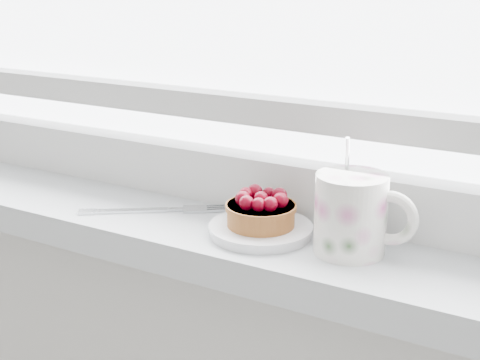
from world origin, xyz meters
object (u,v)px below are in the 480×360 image
Objects in this scene: raspberry_tart at (261,210)px; floral_mug at (353,213)px; fork at (155,210)px; saucer at (261,230)px.

floral_mug is (0.11, 0.00, 0.02)m from raspberry_tart.
fork is (-0.27, -0.00, -0.05)m from floral_mug.
floral_mug is (0.11, 0.00, 0.04)m from saucer.
raspberry_tart reaches higher than fork.
fork is (-0.16, 0.00, -0.00)m from saucer.
raspberry_tart is at bearing -177.56° from floral_mug.
fork is (-0.16, 0.00, -0.03)m from raspberry_tart.
floral_mug is 0.74× the size of fork.
raspberry_tart is 0.65× the size of floral_mug.
raspberry_tart is at bearing 96.23° from saucer.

